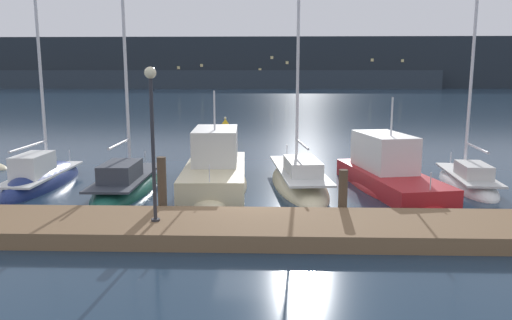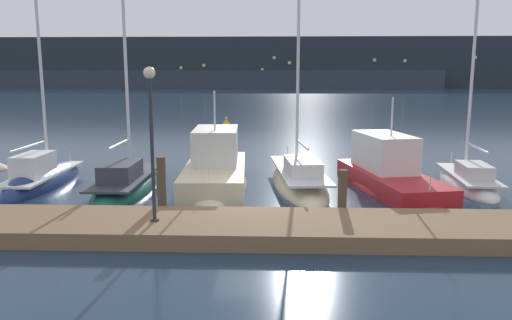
{
  "view_description": "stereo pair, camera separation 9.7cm",
  "coord_description": "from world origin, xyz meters",
  "px_view_note": "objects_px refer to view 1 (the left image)",
  "views": [
    {
      "loc": [
        0.61,
        -15.86,
        4.51
      ],
      "look_at": [
        0.0,
        2.92,
        1.2
      ],
      "focal_mm": 35.0,
      "sensor_mm": 36.0,
      "label": 1
    },
    {
      "loc": [
        0.71,
        -15.85,
        4.51
      ],
      "look_at": [
        0.0,
        2.92,
        1.2
      ],
      "focal_mm": 35.0,
      "sensor_mm": 36.0,
      "label": 2
    }
  ],
  "objects_px": {
    "sailboat_berth_4": "(299,182)",
    "channel_buoy": "(225,135)",
    "motorboat_berth_5": "(389,178)",
    "sailboat_berth_1": "(42,182)",
    "dock_lamppost": "(152,120)",
    "motorboat_berth_3": "(215,175)",
    "sailboat_berth_6": "(467,183)",
    "sailboat_berth_2": "(127,186)"
  },
  "relations": [
    {
      "from": "sailboat_berth_4",
      "to": "channel_buoy",
      "type": "bearing_deg",
      "value": 109.42
    },
    {
      "from": "motorboat_berth_5",
      "to": "channel_buoy",
      "type": "distance_m",
      "value": 13.96
    },
    {
      "from": "sailboat_berth_1",
      "to": "motorboat_berth_5",
      "type": "bearing_deg",
      "value": -0.5
    },
    {
      "from": "channel_buoy",
      "to": "dock_lamppost",
      "type": "xyz_separation_m",
      "value": [
        -0.28,
        -17.82,
        2.6
      ]
    },
    {
      "from": "motorboat_berth_3",
      "to": "dock_lamppost",
      "type": "xyz_separation_m",
      "value": [
        -0.93,
        -6.48,
        2.84
      ]
    },
    {
      "from": "sailboat_berth_6",
      "to": "dock_lamppost",
      "type": "relative_size",
      "value": 1.94
    },
    {
      "from": "sailboat_berth_6",
      "to": "channel_buoy",
      "type": "xyz_separation_m",
      "value": [
        -10.81,
        11.18,
        0.53
      ]
    },
    {
      "from": "sailboat_berth_1",
      "to": "motorboat_berth_5",
      "type": "height_order",
      "value": "sailboat_berth_1"
    },
    {
      "from": "motorboat_berth_5",
      "to": "channel_buoy",
      "type": "relative_size",
      "value": 4.22
    },
    {
      "from": "sailboat_berth_4",
      "to": "dock_lamppost",
      "type": "height_order",
      "value": "sailboat_berth_4"
    },
    {
      "from": "motorboat_berth_3",
      "to": "motorboat_berth_5",
      "type": "bearing_deg",
      "value": -3.47
    },
    {
      "from": "sailboat_berth_1",
      "to": "sailboat_berth_2",
      "type": "bearing_deg",
      "value": -10.39
    },
    {
      "from": "sailboat_berth_1",
      "to": "sailboat_berth_4",
      "type": "relative_size",
      "value": 0.9
    },
    {
      "from": "sailboat_berth_2",
      "to": "dock_lamppost",
      "type": "bearing_deg",
      "value": -66.2
    },
    {
      "from": "sailboat_berth_1",
      "to": "sailboat_berth_6",
      "type": "height_order",
      "value": "sailboat_berth_1"
    },
    {
      "from": "motorboat_berth_3",
      "to": "sailboat_berth_4",
      "type": "relative_size",
      "value": 0.65
    },
    {
      "from": "motorboat_berth_3",
      "to": "sailboat_berth_6",
      "type": "xyz_separation_m",
      "value": [
        10.16,
        0.16,
        -0.29
      ]
    },
    {
      "from": "motorboat_berth_3",
      "to": "sailboat_berth_6",
      "type": "distance_m",
      "value": 10.17
    },
    {
      "from": "sailboat_berth_4",
      "to": "channel_buoy",
      "type": "xyz_separation_m",
      "value": [
        -4.02,
        11.4,
        0.49
      ]
    },
    {
      "from": "sailboat_berth_2",
      "to": "motorboat_berth_5",
      "type": "height_order",
      "value": "sailboat_berth_2"
    },
    {
      "from": "sailboat_berth_2",
      "to": "motorboat_berth_3",
      "type": "relative_size",
      "value": 1.29
    },
    {
      "from": "sailboat_berth_6",
      "to": "sailboat_berth_2",
      "type": "bearing_deg",
      "value": -175.27
    },
    {
      "from": "sailboat_berth_2",
      "to": "dock_lamppost",
      "type": "distance_m",
      "value": 6.78
    },
    {
      "from": "sailboat_berth_4",
      "to": "motorboat_berth_5",
      "type": "relative_size",
      "value": 1.53
    },
    {
      "from": "channel_buoy",
      "to": "motorboat_berth_5",
      "type": "bearing_deg",
      "value": -57.39
    },
    {
      "from": "sailboat_berth_1",
      "to": "dock_lamppost",
      "type": "height_order",
      "value": "sailboat_berth_1"
    },
    {
      "from": "motorboat_berth_3",
      "to": "sailboat_berth_6",
      "type": "bearing_deg",
      "value": 0.88
    },
    {
      "from": "sailboat_berth_2",
      "to": "sailboat_berth_4",
      "type": "xyz_separation_m",
      "value": [
        6.73,
        0.9,
        0.02
      ]
    },
    {
      "from": "sailboat_berth_1",
      "to": "motorboat_berth_5",
      "type": "relative_size",
      "value": 1.37
    },
    {
      "from": "motorboat_berth_3",
      "to": "dock_lamppost",
      "type": "distance_m",
      "value": 7.14
    },
    {
      "from": "motorboat_berth_5",
      "to": "motorboat_berth_3",
      "type": "bearing_deg",
      "value": 176.53
    },
    {
      "from": "sailboat_berth_2",
      "to": "dock_lamppost",
      "type": "height_order",
      "value": "sailboat_berth_2"
    },
    {
      "from": "sailboat_berth_1",
      "to": "dock_lamppost",
      "type": "distance_m",
      "value": 9.21
    },
    {
      "from": "motorboat_berth_5",
      "to": "channel_buoy",
      "type": "xyz_separation_m",
      "value": [
        -7.52,
        11.76,
        0.23
      ]
    },
    {
      "from": "motorboat_berth_5",
      "to": "sailboat_berth_2",
      "type": "bearing_deg",
      "value": -176.94
    },
    {
      "from": "sailboat_berth_1",
      "to": "channel_buoy",
      "type": "relative_size",
      "value": 5.79
    },
    {
      "from": "sailboat_berth_2",
      "to": "motorboat_berth_5",
      "type": "relative_size",
      "value": 1.28
    },
    {
      "from": "sailboat_berth_4",
      "to": "dock_lamppost",
      "type": "xyz_separation_m",
      "value": [
        -4.3,
        -6.42,
        3.1
      ]
    },
    {
      "from": "sailboat_berth_2",
      "to": "dock_lamppost",
      "type": "relative_size",
      "value": 2.3
    },
    {
      "from": "motorboat_berth_5",
      "to": "sailboat_berth_6",
      "type": "height_order",
      "value": "sailboat_berth_6"
    },
    {
      "from": "sailboat_berth_1",
      "to": "channel_buoy",
      "type": "xyz_separation_m",
      "value": [
        6.35,
        11.64,
        0.51
      ]
    },
    {
      "from": "sailboat_berth_1",
      "to": "sailboat_berth_6",
      "type": "distance_m",
      "value": 17.17
    }
  ]
}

